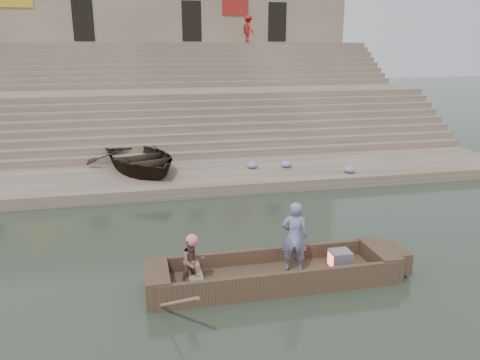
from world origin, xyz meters
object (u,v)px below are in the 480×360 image
object	(u,v)px
standing_man	(294,237)
television	(339,259)
main_rowboat	(274,278)
beached_rowboat	(140,158)
pedestrian	(248,29)
rowing_man	(193,262)

from	to	relation	value
standing_man	television	size ratio (longest dim) A/B	3.51
main_rowboat	standing_man	world-z (taller)	standing_man
beached_rowboat	pedestrian	bearing A→B (deg)	41.30
beached_rowboat	rowing_man	bearing A→B (deg)	-104.15
standing_man	rowing_man	world-z (taller)	standing_man
beached_rowboat	pedestrian	distance (m)	16.56
beached_rowboat	main_rowboat	bearing A→B (deg)	-93.08
main_rowboat	beached_rowboat	world-z (taller)	beached_rowboat
rowing_man	beached_rowboat	bearing A→B (deg)	76.91
main_rowboat	television	distance (m)	1.58
beached_rowboat	pedestrian	xyz separation A→B (m)	(7.54, 13.79, 5.19)
main_rowboat	rowing_man	world-z (taller)	rowing_man
beached_rowboat	pedestrian	size ratio (longest dim) A/B	2.66
rowing_man	main_rowboat	bearing A→B (deg)	-15.37
main_rowboat	rowing_man	distance (m)	1.92
standing_man	television	world-z (taller)	standing_man
television	beached_rowboat	bearing A→B (deg)	115.48
standing_man	beached_rowboat	bearing A→B (deg)	-52.69
standing_man	beached_rowboat	distance (m)	9.47
standing_man	television	distance (m)	1.23
standing_man	pedestrian	bearing A→B (deg)	-83.36
main_rowboat	television	xyz separation A→B (m)	(1.55, -0.00, 0.31)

